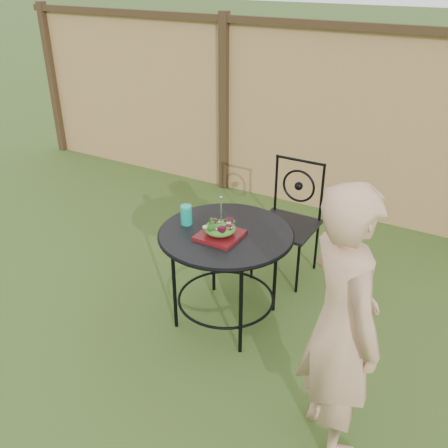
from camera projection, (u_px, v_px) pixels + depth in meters
name	position (u px, v px, depth m)	size (l,w,h in m)	color
ground	(230.00, 326.00, 3.60)	(60.00, 60.00, 0.00)	#204014
fence	(342.00, 123.00, 4.83)	(8.00, 0.12, 1.90)	tan
patio_table	(226.00, 250.00, 3.42)	(0.92, 0.92, 0.72)	black
patio_chair	(289.00, 217.00, 4.03)	(0.46, 0.46, 0.95)	black
diner	(341.00, 326.00, 2.43)	(0.56, 0.37, 1.53)	tan
salad_plate	(220.00, 235.00, 3.29)	(0.27, 0.27, 0.02)	#4F0B0C
salad	(220.00, 228.00, 3.26)	(0.21, 0.21, 0.08)	#235614
fork	(221.00, 211.00, 3.20)	(0.01, 0.01, 0.18)	silver
drinking_glass	(186.00, 215.00, 3.42)	(0.08, 0.08, 0.14)	#0EA68A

